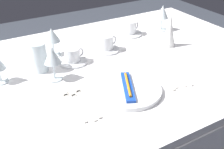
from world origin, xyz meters
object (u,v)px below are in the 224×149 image
(drink_tumbler, at_px, (39,59))
(coffee_cup_right, at_px, (73,54))
(fork_outer, at_px, (85,100))
(dinner_knife, at_px, (158,78))
(dinner_plate, at_px, (127,90))
(spoon_soup, at_px, (158,74))
(napkin_folded, at_px, (170,30))
(wine_glass_right, at_px, (52,36))
(spoon_tea, at_px, (169,72))
(toothbrush_package, at_px, (127,86))
(wine_glass_far, at_px, (162,13))
(wine_glass_centre, at_px, (52,57))
(spoon_dessert, at_px, (164,72))
(fork_salad, at_px, (72,104))
(coffee_cup_far, at_px, (130,27))
(coffee_cup_left, at_px, (107,42))
(fork_inner, at_px, (81,104))

(drink_tumbler, bearing_deg, coffee_cup_right, 0.08)
(fork_outer, relative_size, dinner_knife, 1.00)
(dinner_plate, relative_size, spoon_soup, 1.32)
(dinner_knife, xyz_separation_m, napkin_folded, (0.26, 0.25, 0.09))
(fork_outer, distance_m, wine_glass_right, 0.45)
(spoon_tea, relative_size, wine_glass_right, 1.57)
(toothbrush_package, height_order, wine_glass_right, wine_glass_right)
(toothbrush_package, distance_m, dinner_knife, 0.17)
(wine_glass_far, distance_m, drink_tumbler, 0.80)
(dinner_knife, distance_m, wine_glass_centre, 0.46)
(dinner_knife, distance_m, spoon_dessert, 0.07)
(spoon_dessert, relative_size, coffee_cup_right, 2.33)
(spoon_dessert, xyz_separation_m, wine_glass_right, (-0.37, 0.42, 0.10))
(dinner_plate, distance_m, fork_salad, 0.23)
(coffee_cup_far, xyz_separation_m, napkin_folded, (0.09, -0.24, 0.04))
(dinner_plate, relative_size, fork_outer, 1.20)
(toothbrush_package, relative_size, spoon_soup, 0.98)
(dinner_knife, bearing_deg, toothbrush_package, -174.55)
(spoon_soup, xyz_separation_m, coffee_cup_left, (-0.08, 0.33, 0.04))
(coffee_cup_left, relative_size, coffee_cup_right, 1.02)
(dinner_plate, relative_size, coffee_cup_left, 2.79)
(dinner_plate, xyz_separation_m, fork_salad, (-0.22, 0.03, -0.01))
(fork_outer, xyz_separation_m, fork_salad, (-0.05, 0.00, 0.00))
(coffee_cup_right, height_order, wine_glass_centre, wine_glass_centre)
(toothbrush_package, height_order, coffee_cup_left, coffee_cup_left)
(toothbrush_package, distance_m, napkin_folded, 0.51)
(coffee_cup_right, bearing_deg, dinner_knife, -51.69)
(toothbrush_package, bearing_deg, spoon_dessert, 11.74)
(wine_glass_right, xyz_separation_m, wine_glass_far, (0.69, -0.00, 0.01))
(dinner_knife, distance_m, napkin_folded, 0.37)
(fork_outer, distance_m, coffee_cup_right, 0.33)
(coffee_cup_right, distance_m, wine_glass_right, 0.15)
(coffee_cup_far, height_order, wine_glass_right, wine_glass_right)
(coffee_cup_right, relative_size, drink_tumbler, 0.71)
(coffee_cup_far, bearing_deg, fork_inner, -138.14)
(dinner_plate, bearing_deg, toothbrush_package, 0.00)
(coffee_cup_right, bearing_deg, toothbrush_package, -75.77)
(toothbrush_package, height_order, spoon_tea, toothbrush_package)
(dinner_knife, relative_size, spoon_tea, 1.01)
(spoon_tea, xyz_separation_m, drink_tumbler, (-0.50, 0.30, 0.06))
(dinner_plate, relative_size, napkin_folded, 1.54)
(coffee_cup_right, bearing_deg, dinner_plate, -75.77)
(spoon_dessert, bearing_deg, drink_tumbler, 148.11)
(toothbrush_package, height_order, fork_inner, toothbrush_package)
(fork_outer, bearing_deg, wine_glass_centre, 102.27)
(fork_salad, xyz_separation_m, wine_glass_far, (0.77, 0.43, 0.10))
(spoon_dessert, bearing_deg, wine_glass_far, 52.66)
(spoon_tea, xyz_separation_m, wine_glass_right, (-0.39, 0.43, 0.10))
(dinner_knife, bearing_deg, spoon_soup, 49.16)
(wine_glass_centre, height_order, drink_tumbler, wine_glass_centre)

